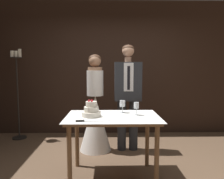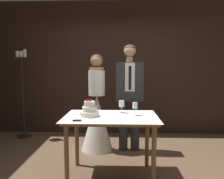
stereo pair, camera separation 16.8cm
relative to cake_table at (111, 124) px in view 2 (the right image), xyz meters
The scene contains 10 objects.
ground_plane 0.71m from the cake_table, 21.88° to the left, with size 40.00×40.00×0.00m, color brown.
wall_back 2.12m from the cake_table, 86.87° to the left, with size 5.52×0.12×2.82m, color black.
cake_table is the anchor object (origin of this frame).
tiered_cake 0.33m from the cake_table, behind, with size 0.24×0.24×0.22m.
cake_knife 0.43m from the cake_table, 138.10° to the right, with size 0.40×0.05×0.02m.
wine_glass_near 0.39m from the cake_table, 10.97° to the left, with size 0.07×0.07×0.17m.
wine_glass_middle 0.34m from the cake_table, 56.73° to the left, with size 0.07×0.07×0.17m.
bride 0.98m from the cake_table, 106.48° to the left, with size 0.54×0.54×1.64m.
groom 1.03m from the cake_table, 73.51° to the left, with size 0.45×0.25×1.80m.
candle_stand 2.45m from the cake_table, 139.37° to the left, with size 0.28×0.28×1.79m.
Camera 2 is at (0.00, -2.78, 1.42)m, focal length 35.00 mm.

